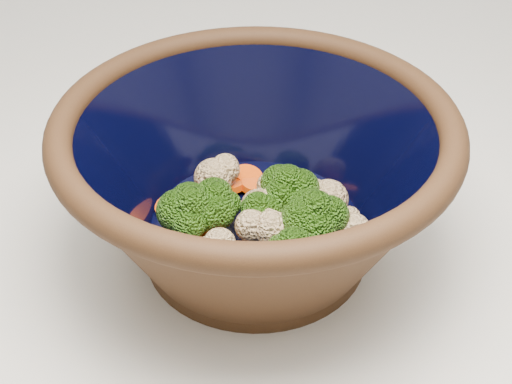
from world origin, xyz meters
TOP-DOWN VIEW (x-y plane):
  - mixing_bowl at (-0.12, -0.01)m, footprint 0.37×0.37m
  - vegetable_pile at (-0.11, -0.03)m, footprint 0.16×0.17m

SIDE VIEW (x-z plane):
  - vegetable_pile at x=-0.11m, z-range 0.93..0.98m
  - mixing_bowl at x=-0.12m, z-range 0.91..1.04m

